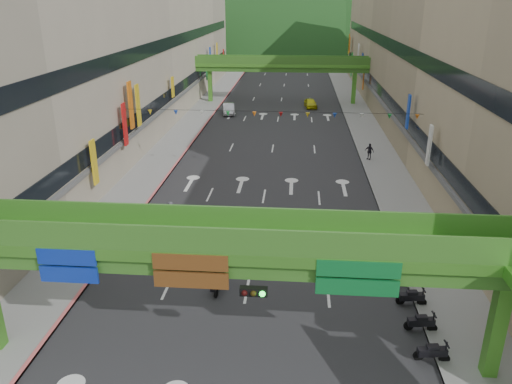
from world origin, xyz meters
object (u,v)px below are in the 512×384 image
scooter_rider_near (216,276)px  scooter_rider_mid (225,237)px  pedestrian_red (496,323)px  overpass_near (253,268)px  car_yellow (311,103)px  car_silver (229,109)px

scooter_rider_near → scooter_rider_mid: bearing=91.9°
scooter_rider_near → pedestrian_red: bearing=-11.9°
overpass_near → pedestrian_red: overpass_near is taller
scooter_rider_near → car_yellow: size_ratio=0.53×
overpass_near → car_silver: 51.99m
scooter_rider_near → car_silver: bearing=96.8°
scooter_rider_mid → pedestrian_red: scooter_rider_mid is taller
overpass_near → car_yellow: (3.54, 56.42, -4.54)m
scooter_rider_mid → car_silver: scooter_rider_mid is taller
scooter_rider_near → scooter_rider_mid: (-0.15, 4.53, 0.18)m
car_yellow → scooter_rider_mid: bearing=-106.1°
scooter_rider_mid → car_yellow: (6.29, 45.72, -0.49)m
scooter_rider_mid → car_silver: 40.81m
scooter_rider_near → scooter_rider_mid: 4.54m
overpass_near → pedestrian_red: bearing=16.1°
car_yellow → pedestrian_red: bearing=-90.0°
car_silver → pedestrian_red: pedestrian_red is taller
overpass_near → scooter_rider_near: bearing=112.8°
car_silver → pedestrian_red: bearing=-76.8°
pedestrian_red → car_yellow: bearing=72.5°
scooter_rider_near → car_silver: scooter_rider_near is taller
scooter_rider_near → pedestrian_red: (13.87, -2.92, -0.11)m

